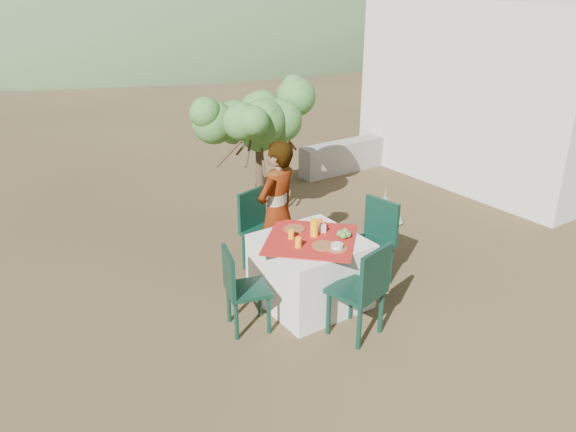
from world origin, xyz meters
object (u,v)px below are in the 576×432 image
object	(u,v)px
shrub_tree	(260,125)
guesthouse	(511,89)
chair_right	(374,238)
chair_far	(260,226)
chair_near	(364,288)
juice_pitcher	(314,228)
person	(277,211)
chair_left	(240,286)
table	(310,271)
agave	(384,209)

from	to	relation	value
shrub_tree	guesthouse	size ratio (longest dim) A/B	0.43
chair_right	shrub_tree	bearing A→B (deg)	173.45
chair_far	chair_near	distance (m)	1.82
shrub_tree	juice_pitcher	distance (m)	2.36
juice_pitcher	chair_right	bearing A→B (deg)	-5.80
chair_near	person	size ratio (longest dim) A/B	0.60
chair_left	chair_right	bearing A→B (deg)	-74.63
shrub_tree	juice_pitcher	size ratio (longest dim) A/B	9.39
table	chair_right	bearing A→B (deg)	-2.75
table	agave	distance (m)	2.46
chair_far	juice_pitcher	xyz separation A→B (m)	(0.09, -0.97, 0.31)
chair_near	agave	size ratio (longest dim) A/B	1.65
table	juice_pitcher	xyz separation A→B (m)	(0.07, 0.04, 0.48)
chair_left	chair_right	world-z (taller)	chair_right
agave	juice_pitcher	xyz separation A→B (m)	(-2.11, -1.09, 0.65)
chair_near	chair_right	bearing A→B (deg)	-150.82
chair_far	juice_pitcher	size ratio (longest dim) A/B	5.11
agave	shrub_tree	bearing A→B (deg)	142.35
chair_right	shrub_tree	xyz separation A→B (m)	(-0.11, 2.26, 0.87)
table	person	size ratio (longest dim) A/B	0.78
chair_far	shrub_tree	distance (m)	1.69
juice_pitcher	agave	bearing A→B (deg)	27.43
agave	guesthouse	xyz separation A→B (m)	(3.43, 0.57, 1.30)
guesthouse	chair_left	bearing A→B (deg)	-165.13
table	agave	bearing A→B (deg)	27.47
table	chair_far	bearing A→B (deg)	91.10
chair_near	chair_right	distance (m)	1.15
chair_right	juice_pitcher	xyz separation A→B (m)	(-0.80, 0.08, 0.31)
person	juice_pitcher	size ratio (longest dim) A/B	8.66
person	guesthouse	distance (m)	5.70
chair_far	chair_right	size ratio (longest dim) A/B	0.98
chair_far	guesthouse	size ratio (longest dim) A/B	0.23
guesthouse	juice_pitcher	bearing A→B (deg)	-163.34
chair_right	chair_near	bearing A→B (deg)	-56.67
guesthouse	chair_right	bearing A→B (deg)	-159.84
chair_far	juice_pitcher	distance (m)	1.02
chair_left	agave	distance (m)	3.29
chair_right	shrub_tree	distance (m)	2.43
person	agave	distance (m)	2.27
table	chair_far	distance (m)	1.02
table	shrub_tree	xyz separation A→B (m)	(0.77, 2.22, 1.04)
chair_right	guesthouse	bearing A→B (deg)	100.91
chair_right	person	size ratio (longest dim) A/B	0.60
chair_near	juice_pitcher	world-z (taller)	chair_near
table	juice_pitcher	distance (m)	0.49
chair_near	juice_pitcher	size ratio (longest dim) A/B	5.21
person	shrub_tree	bearing A→B (deg)	-135.52
chair_near	chair_left	distance (m)	1.21
chair_left	table	bearing A→B (deg)	-72.36
chair_right	juice_pitcher	distance (m)	0.86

